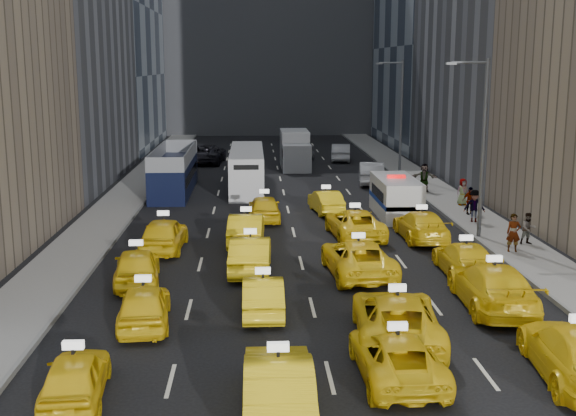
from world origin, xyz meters
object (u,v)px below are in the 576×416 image
at_px(taxi_1, 278,385).
at_px(box_truck, 295,150).
at_px(taxi_2, 397,356).
at_px(taxi_0, 75,377).
at_px(double_decker, 174,171).
at_px(city_bus, 247,169).
at_px(pedestrian_0, 514,233).
at_px(nypd_van, 396,198).

bearing_deg(taxi_1, box_truck, -93.66).
height_order(taxi_2, box_truck, box_truck).
distance_m(taxi_1, taxi_2, 3.98).
distance_m(taxi_0, taxi_2, 8.78).
height_order(double_decker, city_bus, double_decker).
height_order(double_decker, pedestrian_0, double_decker).
xyz_separation_m(taxi_1, city_bus, (-0.99, 33.70, 0.59)).
bearing_deg(taxi_1, nypd_van, -107.58).
xyz_separation_m(city_bus, box_truck, (4.04, 10.42, 0.14)).
xyz_separation_m(taxi_2, box_truck, (-0.37, 42.08, 0.87)).
relative_size(box_truck, pedestrian_0, 3.90).
bearing_deg(double_decker, box_truck, 49.99).
relative_size(taxi_0, nypd_van, 0.67).
bearing_deg(city_bus, taxi_1, -84.71).
relative_size(taxi_2, pedestrian_0, 2.66).
bearing_deg(city_bus, taxi_0, -93.93).
distance_m(taxi_2, city_bus, 31.97).
distance_m(taxi_1, box_truck, 44.24).
xyz_separation_m(nypd_van, double_decker, (-13.69, 8.66, 0.41)).
height_order(taxi_1, double_decker, double_decker).
distance_m(nypd_van, city_bus, 13.09).
bearing_deg(double_decker, pedestrian_0, -47.04).
bearing_deg(box_truck, pedestrian_0, -78.89).
xyz_separation_m(taxi_0, box_truck, (8.35, 43.03, 0.87)).
relative_size(taxi_1, box_truck, 0.70).
distance_m(taxi_0, nypd_van, 26.29).
xyz_separation_m(taxi_0, city_bus, (4.32, 32.61, 0.73)).
xyz_separation_m(taxi_1, nypd_van, (7.71, 23.93, 0.29)).
height_order(taxi_0, double_decker, double_decker).
bearing_deg(taxi_0, nypd_van, -124.57).
bearing_deg(pedestrian_0, taxi_1, -119.23).
bearing_deg(double_decker, taxi_2, -74.88).
xyz_separation_m(taxi_1, box_truck, (3.05, 44.12, 0.72)).
distance_m(city_bus, box_truck, 11.18).
xyz_separation_m(double_decker, box_truck, (9.03, 11.54, 0.02)).
height_order(taxi_0, taxi_2, taxi_0).
height_order(taxi_0, city_bus, city_bus).
height_order(nypd_van, pedestrian_0, nypd_van).
bearing_deg(pedestrian_0, box_truck, 114.23).
bearing_deg(taxi_2, city_bus, -83.32).
xyz_separation_m(nypd_van, box_truck, (-4.67, 20.20, 0.43)).
bearing_deg(box_truck, taxi_2, -94.57).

